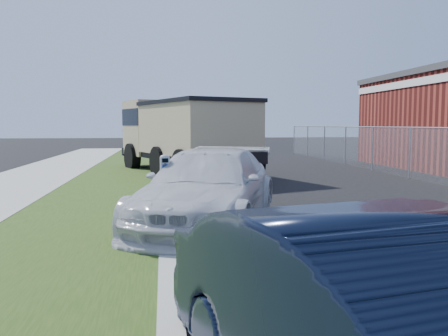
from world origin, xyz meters
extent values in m
plane|color=black|center=(0.00, 0.00, 0.00)|extent=(120.00, 120.00, 0.00)
cube|color=gray|center=(-2.60, 2.00, 0.07)|extent=(0.25, 50.00, 0.15)
cube|color=#1F3E10|center=(-4.20, 2.00, 0.07)|extent=(3.00, 50.00, 0.13)
plane|color=slate|center=(6.00, 7.00, 0.90)|extent=(0.00, 30.00, 30.00)
cylinder|color=#979DA5|center=(6.00, 7.00, 1.80)|extent=(0.04, 30.00, 0.04)
cylinder|color=#979DA5|center=(6.00, 7.00, 0.90)|extent=(0.06, 0.06, 1.80)
cylinder|color=#979DA5|center=(6.00, 10.00, 0.90)|extent=(0.06, 0.06, 1.80)
cylinder|color=#979DA5|center=(6.00, 13.00, 0.90)|extent=(0.06, 0.06, 1.80)
cylinder|color=#979DA5|center=(6.00, 16.00, 0.90)|extent=(0.06, 0.06, 1.80)
cylinder|color=#979DA5|center=(6.00, 19.00, 0.90)|extent=(0.06, 0.06, 1.80)
cylinder|color=#979DA5|center=(6.00, 22.00, 0.90)|extent=(0.06, 0.06, 1.80)
cube|color=silver|center=(7.48, 8.00, 3.60)|extent=(0.06, 14.00, 0.30)
cylinder|color=#3F4247|center=(-2.63, -0.34, 0.57)|extent=(0.06, 0.06, 0.91)
cube|color=gray|center=(-2.63, -0.34, 1.18)|extent=(0.17, 0.12, 0.27)
ellipsoid|color=gray|center=(-2.63, -0.34, 1.32)|extent=(0.18, 0.13, 0.10)
cube|color=black|center=(-2.62, -0.40, 1.28)|extent=(0.11, 0.02, 0.07)
cube|color=navy|center=(-2.62, -0.40, 1.18)|extent=(0.10, 0.01, 0.06)
cylinder|color=silver|center=(-2.62, -0.40, 1.08)|extent=(0.10, 0.01, 0.10)
cube|color=#3F4247|center=(-2.62, -0.40, 1.20)|extent=(0.04, 0.01, 0.05)
imported|color=silver|center=(-1.81, -0.02, 0.72)|extent=(3.55, 5.36, 1.44)
cube|color=black|center=(-1.79, 9.17, 0.82)|extent=(5.00, 7.65, 0.40)
cube|color=tan|center=(-2.75, 11.58, 1.75)|extent=(3.22, 2.88, 2.26)
cube|color=black|center=(-2.75, 11.58, 2.21)|extent=(3.26, 2.91, 0.68)
cube|color=tan|center=(-1.45, 8.33, 1.75)|extent=(4.28, 5.42, 1.81)
cube|color=black|center=(-1.45, 8.33, 2.69)|extent=(4.43, 5.57, 0.14)
cube|color=black|center=(-3.15, 12.58, 0.74)|extent=(2.58, 1.16, 0.34)
cylinder|color=black|center=(-3.92, 10.99, 0.57)|extent=(0.76, 1.18, 1.13)
cylinder|color=black|center=(-1.50, 11.96, 0.57)|extent=(0.76, 1.18, 1.13)
cylinder|color=black|center=(-2.79, 8.16, 0.57)|extent=(0.76, 1.18, 1.13)
cylinder|color=black|center=(-0.37, 9.12, 0.57)|extent=(0.76, 1.18, 1.13)
cylinder|color=black|center=(-2.03, 6.27, 0.57)|extent=(0.76, 1.18, 1.13)
cylinder|color=black|center=(0.38, 7.23, 0.57)|extent=(0.76, 1.18, 1.13)
camera|label=1|loc=(-2.65, -8.73, 1.90)|focal=38.00mm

